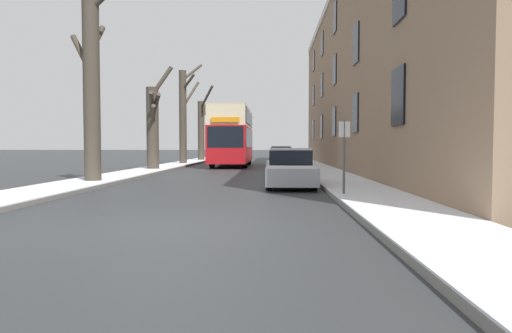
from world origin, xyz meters
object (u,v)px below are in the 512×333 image
object	(u,v)px
bare_tree_left_2	(184,114)
parked_car_3	(281,157)
double_decker_bus	(232,134)
street_sign_post	(344,154)
parked_car_1	(285,164)
parked_car_2	(282,160)
pedestrian_left_sidewalk	(95,158)
bare_tree_left_0	(92,82)
bare_tree_left_1	(153,125)
parked_car_0	(290,169)
bare_tree_left_3	(202,128)

from	to	relation	value
bare_tree_left_2	parked_car_3	distance (m)	8.52
double_decker_bus	street_sign_post	size ratio (longest dim) A/B	4.58
parked_car_1	parked_car_2	distance (m)	5.99
pedestrian_left_sidewalk	double_decker_bus	bearing A→B (deg)	2.54
double_decker_bus	parked_car_3	xyz separation A→B (m)	(3.65, -0.03, -1.74)
bare_tree_left_2	parked_car_3	world-z (taller)	bare_tree_left_2
double_decker_bus	parked_car_1	distance (m)	12.02
bare_tree_left_0	bare_tree_left_1	world-z (taller)	bare_tree_left_0
bare_tree_left_2	parked_car_0	distance (m)	20.80
bare_tree_left_2	parked_car_0	size ratio (longest dim) A/B	1.87
parked_car_0	parked_car_2	bearing A→B (deg)	90.00
parked_car_0	parked_car_2	xyz separation A→B (m)	(0.00, 11.98, -0.02)
parked_car_0	pedestrian_left_sidewalk	bearing A→B (deg)	166.00
bare_tree_left_0	parked_car_3	size ratio (longest dim) A/B	1.91
bare_tree_left_0	parked_car_1	xyz separation A→B (m)	(7.72, 5.13, -3.41)
bare_tree_left_3	parked_car_1	xyz separation A→B (m)	(7.54, -21.58, -2.64)
bare_tree_left_1	pedestrian_left_sidewalk	distance (m)	8.34
bare_tree_left_1	double_decker_bus	bearing A→B (deg)	60.04
bare_tree_left_1	bare_tree_left_0	bearing A→B (deg)	-89.74
bare_tree_left_1	bare_tree_left_2	bearing A→B (deg)	89.27
street_sign_post	bare_tree_left_2	bearing A→B (deg)	111.46
bare_tree_left_1	parked_car_0	bearing A→B (deg)	-52.62
pedestrian_left_sidewalk	bare_tree_left_0	bearing A→B (deg)	-143.75
bare_tree_left_3	parked_car_3	bearing A→B (deg)	-53.82
bare_tree_left_0	bare_tree_left_2	bearing A→B (deg)	89.77
parked_car_2	parked_car_3	xyz separation A→B (m)	(0.00, 5.28, 0.05)
parked_car_0	street_sign_post	xyz separation A→B (m)	(1.38, -3.90, 0.64)
bare_tree_left_2	parked_car_0	bearing A→B (deg)	-68.14
bare_tree_left_2	bare_tree_left_1	bearing A→B (deg)	-90.73
bare_tree_left_3	parked_car_2	size ratio (longest dim) A/B	1.81
parked_car_1	bare_tree_left_3	bearing A→B (deg)	109.25
bare_tree_left_3	parked_car_2	bearing A→B (deg)	-64.20
bare_tree_left_2	double_decker_bus	world-z (taller)	bare_tree_left_2
parked_car_2	pedestrian_left_sidewalk	xyz separation A→B (m)	(-8.08, -9.96, 0.35)
bare_tree_left_0	street_sign_post	xyz separation A→B (m)	(9.09, -4.76, -2.72)
bare_tree_left_3	street_sign_post	world-z (taller)	bare_tree_left_3
parked_car_1	pedestrian_left_sidewalk	distance (m)	9.02
double_decker_bus	street_sign_post	distance (m)	21.81
bare_tree_left_2	parked_car_1	bearing A→B (deg)	-59.67
parked_car_2	street_sign_post	xyz separation A→B (m)	(1.38, -15.88, 0.65)
parked_car_1	parked_car_2	xyz separation A→B (m)	(0.00, 5.99, 0.03)
bare_tree_left_2	parked_car_1	distance (m)	15.52
parked_car_2	pedestrian_left_sidewalk	world-z (taller)	pedestrian_left_sidewalk
bare_tree_left_3	double_decker_bus	bearing A→B (deg)	-69.25
double_decker_bus	parked_car_2	world-z (taller)	double_decker_bus
bare_tree_left_1	bare_tree_left_2	world-z (taller)	bare_tree_left_2
bare_tree_left_3	parked_car_3	xyz separation A→B (m)	(7.54, -10.31, -2.56)
bare_tree_left_1	parked_car_1	size ratio (longest dim) A/B	1.52
bare_tree_left_3	parked_car_1	size ratio (longest dim) A/B	1.73
parked_car_0	parked_car_2	size ratio (longest dim) A/B	1.10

